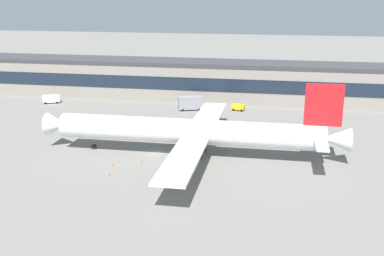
{
  "coord_description": "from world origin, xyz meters",
  "views": [
    {
      "loc": [
        25.88,
        -95.1,
        34.67
      ],
      "look_at": [
        7.14,
        4.38,
        5.0
      ],
      "focal_mm": 43.91,
      "sensor_mm": 36.0,
      "label": 1
    }
  ],
  "objects_px": {
    "airliner": "(193,132)",
    "crew_van": "(52,99)",
    "baggage_tug": "(238,107)",
    "traffic_cone_2": "(112,164)",
    "traffic_cone_0": "(190,177)",
    "catering_truck": "(191,103)",
    "traffic_cone_3": "(142,161)",
    "traffic_cone_1": "(109,174)"
  },
  "relations": [
    {
      "from": "airliner",
      "to": "crew_van",
      "type": "relative_size",
      "value": 11.83
    },
    {
      "from": "baggage_tug",
      "to": "traffic_cone_2",
      "type": "xyz_separation_m",
      "value": [
        -21.13,
        -51.36,
        -0.76
      ]
    },
    {
      "from": "crew_van",
      "to": "traffic_cone_0",
      "type": "height_order",
      "value": "crew_van"
    },
    {
      "from": "catering_truck",
      "to": "traffic_cone_3",
      "type": "bearing_deg",
      "value": -92.27
    },
    {
      "from": "crew_van",
      "to": "baggage_tug",
      "type": "bearing_deg",
      "value": 1.34
    },
    {
      "from": "airliner",
      "to": "catering_truck",
      "type": "relative_size",
      "value": 8.72
    },
    {
      "from": "crew_van",
      "to": "traffic_cone_2",
      "type": "xyz_separation_m",
      "value": [
        38.56,
        -49.96,
        -1.13
      ]
    },
    {
      "from": "traffic_cone_1",
      "to": "traffic_cone_2",
      "type": "xyz_separation_m",
      "value": [
        -1.26,
        5.25,
        0.02
      ]
    },
    {
      "from": "airliner",
      "to": "baggage_tug",
      "type": "bearing_deg",
      "value": 81.74
    },
    {
      "from": "baggage_tug",
      "to": "traffic_cone_0",
      "type": "distance_m",
      "value": 55.51
    },
    {
      "from": "baggage_tug",
      "to": "traffic_cone_0",
      "type": "relative_size",
      "value": 5.4
    },
    {
      "from": "crew_van",
      "to": "traffic_cone_1",
      "type": "xyz_separation_m",
      "value": [
        39.82,
        -55.22,
        -1.15
      ]
    },
    {
      "from": "traffic_cone_1",
      "to": "traffic_cone_0",
      "type": "bearing_deg",
      "value": 4.57
    },
    {
      "from": "traffic_cone_0",
      "to": "traffic_cone_2",
      "type": "distance_m",
      "value": 17.45
    },
    {
      "from": "traffic_cone_1",
      "to": "traffic_cone_3",
      "type": "xyz_separation_m",
      "value": [
        4.04,
        8.39,
        -0.02
      ]
    },
    {
      "from": "traffic_cone_3",
      "to": "crew_van",
      "type": "bearing_deg",
      "value": 133.12
    },
    {
      "from": "traffic_cone_1",
      "to": "baggage_tug",
      "type": "bearing_deg",
      "value": 70.65
    },
    {
      "from": "traffic_cone_2",
      "to": "traffic_cone_3",
      "type": "height_order",
      "value": "traffic_cone_2"
    },
    {
      "from": "catering_truck",
      "to": "crew_van",
      "type": "bearing_deg",
      "value": 179.15
    },
    {
      "from": "traffic_cone_0",
      "to": "traffic_cone_3",
      "type": "height_order",
      "value": "traffic_cone_0"
    },
    {
      "from": "catering_truck",
      "to": "traffic_cone_2",
      "type": "xyz_separation_m",
      "value": [
        -7.13,
        -49.28,
        -1.96
      ]
    },
    {
      "from": "baggage_tug",
      "to": "crew_van",
      "type": "xyz_separation_m",
      "value": [
        -59.7,
        -1.39,
        0.37
      ]
    },
    {
      "from": "traffic_cone_1",
      "to": "traffic_cone_2",
      "type": "height_order",
      "value": "traffic_cone_2"
    },
    {
      "from": "baggage_tug",
      "to": "traffic_cone_2",
      "type": "relative_size",
      "value": 5.88
    },
    {
      "from": "catering_truck",
      "to": "traffic_cone_0",
      "type": "distance_m",
      "value": 54.22
    },
    {
      "from": "traffic_cone_0",
      "to": "traffic_cone_3",
      "type": "distance_m",
      "value": 13.69
    },
    {
      "from": "baggage_tug",
      "to": "traffic_cone_3",
      "type": "xyz_separation_m",
      "value": [
        -15.84,
        -48.22,
        -0.79
      ]
    },
    {
      "from": "traffic_cone_0",
      "to": "baggage_tug",
      "type": "bearing_deg",
      "value": 85.71
    },
    {
      "from": "airliner",
      "to": "traffic_cone_2",
      "type": "height_order",
      "value": "airliner"
    },
    {
      "from": "baggage_tug",
      "to": "crew_van",
      "type": "height_order",
      "value": "crew_van"
    },
    {
      "from": "traffic_cone_0",
      "to": "traffic_cone_3",
      "type": "relative_size",
      "value": 1.22
    },
    {
      "from": "traffic_cone_2",
      "to": "traffic_cone_3",
      "type": "xyz_separation_m",
      "value": [
        5.3,
        3.13,
        -0.03
      ]
    },
    {
      "from": "baggage_tug",
      "to": "traffic_cone_2",
      "type": "height_order",
      "value": "baggage_tug"
    },
    {
      "from": "airliner",
      "to": "traffic_cone_0",
      "type": "distance_m",
      "value": 14.58
    },
    {
      "from": "catering_truck",
      "to": "traffic_cone_3",
      "type": "distance_m",
      "value": 46.23
    },
    {
      "from": "airliner",
      "to": "traffic_cone_2",
      "type": "xyz_separation_m",
      "value": [
        -15.07,
        -9.55,
        -5.04
      ]
    },
    {
      "from": "catering_truck",
      "to": "traffic_cone_3",
      "type": "height_order",
      "value": "catering_truck"
    },
    {
      "from": "catering_truck",
      "to": "traffic_cone_3",
      "type": "xyz_separation_m",
      "value": [
        -1.83,
        -46.15,
        -2.0
      ]
    },
    {
      "from": "baggage_tug",
      "to": "crew_van",
      "type": "bearing_deg",
      "value": -178.66
    },
    {
      "from": "traffic_cone_3",
      "to": "traffic_cone_2",
      "type": "bearing_deg",
      "value": -149.38
    },
    {
      "from": "crew_van",
      "to": "traffic_cone_2",
      "type": "bearing_deg",
      "value": -52.34
    },
    {
      "from": "airliner",
      "to": "traffic_cone_3",
      "type": "relative_size",
      "value": 112.94
    }
  ]
}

